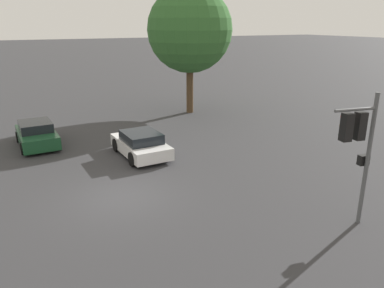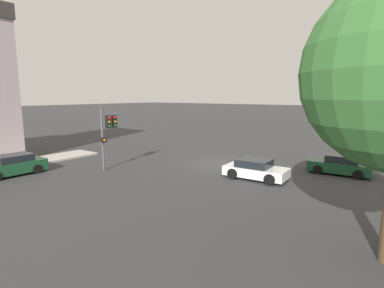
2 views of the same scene
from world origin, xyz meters
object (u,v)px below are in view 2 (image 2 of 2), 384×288
at_px(traffic_signal, 108,128).
at_px(crossing_car_1, 340,165).
at_px(parked_car_0, 12,165).
at_px(crossing_car_0, 256,169).

relative_size(traffic_signal, crossing_car_1, 1.13).
distance_m(crossing_car_1, parked_car_0, 22.74).
height_order(crossing_car_0, parked_car_0, parked_car_0).
bearing_deg(crossing_car_1, crossing_car_0, 45.16).
bearing_deg(crossing_car_0, traffic_signal, -160.16).
distance_m(crossing_car_0, parked_car_0, 16.57).
relative_size(traffic_signal, crossing_car_0, 1.12).
distance_m(traffic_signal, crossing_car_0, 10.89).
distance_m(crossing_car_0, crossing_car_1, 6.31).
xyz_separation_m(traffic_signal, crossing_car_0, (-9.82, -4.00, -2.48)).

